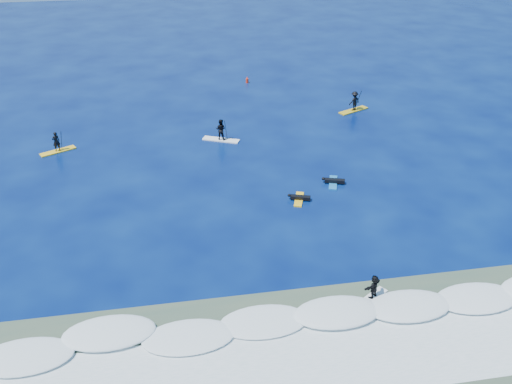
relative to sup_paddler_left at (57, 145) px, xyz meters
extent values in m
plane|color=#030F45|center=(16.42, -13.73, -0.65)|extent=(160.00, 160.00, 0.00)
cube|color=#3C5242|center=(16.42, -27.73, -0.65)|extent=(90.00, 13.00, 0.01)
cube|color=white|center=(16.42, -23.73, -0.65)|extent=(40.00, 6.00, 0.30)
cube|color=silver|center=(16.42, -26.73, -0.65)|extent=(34.00, 5.00, 0.02)
cube|color=yellow|center=(0.00, 0.00, -0.60)|extent=(2.99, 2.03, 0.10)
imported|color=black|center=(0.00, 0.00, 0.30)|extent=(0.74, 0.65, 1.72)
cylinder|color=black|center=(0.39, 0.20, 0.24)|extent=(0.35, 0.63, 2.00)
cube|color=black|center=(0.39, 0.20, -0.70)|extent=(0.12, 0.03, 0.30)
cube|color=white|center=(13.95, -0.03, -0.60)|extent=(3.31, 2.11, 0.11)
imported|color=black|center=(13.95, -0.03, 0.39)|extent=(1.13, 1.03, 1.88)
cylinder|color=black|center=(14.39, -0.24, 0.33)|extent=(0.36, 0.70, 2.19)
cube|color=black|center=(14.39, -0.24, -0.71)|extent=(0.13, 0.03, 0.33)
cube|color=gold|center=(27.77, 4.73, -0.60)|extent=(3.35, 2.19, 0.11)
imported|color=black|center=(27.77, 4.73, 0.41)|extent=(1.42, 1.17, 1.91)
cylinder|color=black|center=(28.22, 4.94, 0.34)|extent=(0.38, 0.71, 2.22)
cube|color=black|center=(28.22, 4.94, -0.71)|extent=(0.13, 0.03, 0.33)
cube|color=yellow|center=(18.30, -11.42, -0.60)|extent=(1.21, 2.17, 0.10)
cube|color=black|center=(18.39, -11.45, -0.43)|extent=(1.50, 0.83, 0.24)
sphere|color=black|center=(17.61, -11.19, -0.33)|extent=(0.24, 0.24, 0.24)
cube|color=#176AB0|center=(21.47, -9.40, -0.60)|extent=(1.27, 2.31, 0.11)
cube|color=black|center=(21.57, -9.44, -0.42)|extent=(1.59, 0.87, 0.26)
sphere|color=black|center=(20.74, -9.16, -0.31)|extent=(0.26, 0.26, 0.26)
cube|color=white|center=(19.73, -22.88, -0.45)|extent=(2.08, 1.66, 0.11)
imported|color=black|center=(19.73, -22.88, 0.32)|extent=(1.33, 1.08, 1.42)
cylinder|color=red|center=(18.68, 14.92, -0.40)|extent=(0.32, 0.32, 0.51)
cone|color=red|center=(18.68, 14.92, -0.02)|extent=(0.23, 0.23, 0.25)
camera|label=1|loc=(9.12, -46.07, 20.29)|focal=40.00mm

